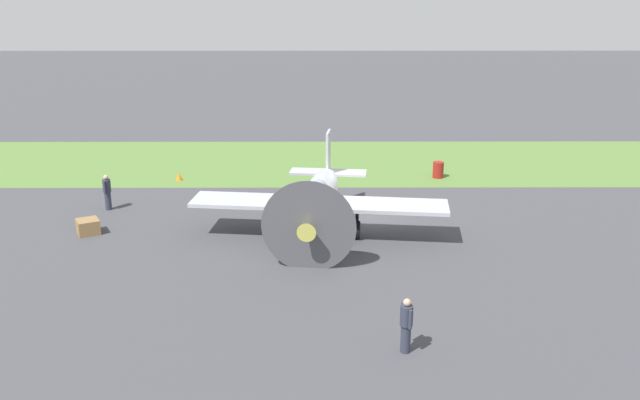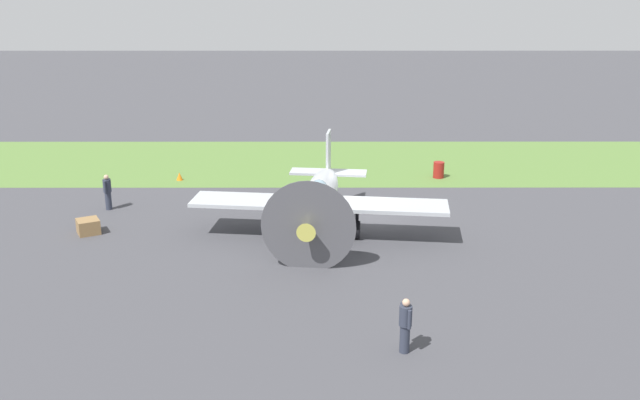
{
  "view_description": "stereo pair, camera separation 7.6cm",
  "coord_description": "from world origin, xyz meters",
  "px_view_note": "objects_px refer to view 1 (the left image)",
  "views": [
    {
      "loc": [
        2.03,
        30.58,
        10.56
      ],
      "look_at": [
        1.91,
        2.02,
        1.49
      ],
      "focal_mm": 38.96,
      "sensor_mm": 36.0,
      "label": 1
    },
    {
      "loc": [
        1.96,
        30.58,
        10.56
      ],
      "look_at": [
        1.91,
        2.02,
        1.49
      ],
      "focal_mm": 38.96,
      "sensor_mm": 36.0,
      "label": 2
    }
  ],
  "objects_px": {
    "fuel_drum": "(438,170)",
    "supply_crate": "(88,227)",
    "runway_marker_cone": "(179,176)",
    "ground_crew_chief": "(107,191)",
    "ground_crew_mechanic": "(406,324)",
    "airplane_lead": "(320,198)"
  },
  "relations": [
    {
      "from": "fuel_drum",
      "to": "runway_marker_cone",
      "type": "xyz_separation_m",
      "value": [
        14.39,
        0.48,
        -0.23
      ]
    },
    {
      "from": "ground_crew_chief",
      "to": "fuel_drum",
      "type": "bearing_deg",
      "value": 113.27
    },
    {
      "from": "airplane_lead",
      "to": "runway_marker_cone",
      "type": "bearing_deg",
      "value": -41.11
    },
    {
      "from": "fuel_drum",
      "to": "supply_crate",
      "type": "distance_m",
      "value": 18.97
    },
    {
      "from": "ground_crew_mechanic",
      "to": "runway_marker_cone",
      "type": "xyz_separation_m",
      "value": [
        10.24,
        -18.59,
        -0.69
      ]
    },
    {
      "from": "ground_crew_chief",
      "to": "supply_crate",
      "type": "bearing_deg",
      "value": 6.16
    },
    {
      "from": "airplane_lead",
      "to": "fuel_drum",
      "type": "bearing_deg",
      "value": -119.99
    },
    {
      "from": "supply_crate",
      "to": "airplane_lead",
      "type": "bearing_deg",
      "value": 179.69
    },
    {
      "from": "ground_crew_mechanic",
      "to": "runway_marker_cone",
      "type": "bearing_deg",
      "value": 10.35
    },
    {
      "from": "ground_crew_mechanic",
      "to": "supply_crate",
      "type": "bearing_deg",
      "value": 32.65
    },
    {
      "from": "fuel_drum",
      "to": "ground_crew_mechanic",
      "type": "bearing_deg",
      "value": 77.73
    },
    {
      "from": "supply_crate",
      "to": "runway_marker_cone",
      "type": "relative_size",
      "value": 2.05
    },
    {
      "from": "fuel_drum",
      "to": "supply_crate",
      "type": "height_order",
      "value": "fuel_drum"
    },
    {
      "from": "ground_crew_chief",
      "to": "supply_crate",
      "type": "height_order",
      "value": "ground_crew_chief"
    },
    {
      "from": "airplane_lead",
      "to": "fuel_drum",
      "type": "distance_m",
      "value": 11.24
    },
    {
      "from": "ground_crew_chief",
      "to": "fuel_drum",
      "type": "distance_m",
      "value": 17.72
    },
    {
      "from": "airplane_lead",
      "to": "ground_crew_mechanic",
      "type": "relative_size",
      "value": 6.41
    },
    {
      "from": "supply_crate",
      "to": "runway_marker_cone",
      "type": "xyz_separation_m",
      "value": [
        -2.35,
        -8.44,
        -0.1
      ]
    },
    {
      "from": "ground_crew_chief",
      "to": "supply_crate",
      "type": "relative_size",
      "value": 1.92
    },
    {
      "from": "ground_crew_chief",
      "to": "ground_crew_mechanic",
      "type": "height_order",
      "value": "same"
    },
    {
      "from": "airplane_lead",
      "to": "ground_crew_mechanic",
      "type": "xyz_separation_m",
      "value": [
        -2.51,
        10.09,
        -0.73
      ]
    },
    {
      "from": "ground_crew_chief",
      "to": "supply_crate",
      "type": "xyz_separation_m",
      "value": [
        -0.07,
        3.33,
        -0.59
      ]
    }
  ]
}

